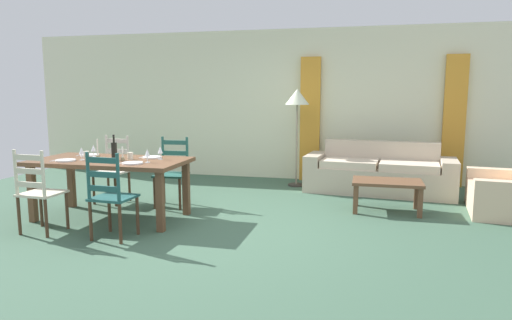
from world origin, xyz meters
The scene contains 30 objects.
ground_plane centered at (0.00, 0.00, -0.01)m, with size 9.60×9.60×0.02m, color #3C5C47.
wall_far centered at (0.00, 3.30, 1.35)m, with size 9.60×0.16×2.70m, color beige.
curtain_panel_left centered at (0.70, 3.16, 1.10)m, with size 0.35×0.08×2.20m, color gold.
curtain_panel_right centered at (3.10, 3.16, 1.10)m, with size 0.35×0.08×2.20m, color gold.
dining_table centered at (-1.40, 0.04, 0.66)m, with size 1.90×0.96×0.75m.
dining_chair_near_left centered at (-1.84, -0.72, 0.48)m, with size 0.43×0.41×0.96m.
dining_chair_near_right centered at (-0.95, -0.71, 0.48)m, with size 0.44×0.42×0.96m.
dining_chair_far_left centered at (-1.84, 0.83, 0.48)m, with size 0.45×0.43×0.96m.
dining_chair_far_right centered at (-0.92, 0.82, 0.48)m, with size 0.44×0.43×0.96m.
dinner_plate_near_left centered at (-1.85, -0.21, 0.76)m, with size 0.24×0.24×0.02m, color white.
fork_near_left centered at (-2.00, -0.21, 0.75)m, with size 0.02×0.17×0.01m, color silver.
dinner_plate_near_right centered at (-0.95, -0.21, 0.76)m, with size 0.24×0.24×0.02m, color white.
fork_near_right centered at (-1.10, -0.21, 0.75)m, with size 0.02×0.17×0.01m, color silver.
dinner_plate_far_left centered at (-1.85, 0.29, 0.76)m, with size 0.24×0.24×0.02m, color white.
fork_far_left centered at (-2.00, 0.29, 0.75)m, with size 0.02×0.17×0.01m, color silver.
dinner_plate_far_right centered at (-0.95, 0.29, 0.76)m, with size 0.24×0.24×0.02m, color white.
fork_far_right centered at (-1.10, 0.29, 0.75)m, with size 0.02×0.17×0.01m, color silver.
wine_bottle centered at (-1.30, -0.02, 0.87)m, with size 0.07×0.07×0.32m.
wine_glass_near_left centered at (-1.70, -0.10, 0.86)m, with size 0.06×0.06×0.16m.
wine_glass_near_right centered at (-0.82, -0.09, 0.86)m, with size 0.06×0.06×0.16m.
wine_glass_far_left centered at (-1.72, 0.18, 0.86)m, with size 0.06×0.06×0.16m.
wine_glass_far_right centered at (-0.79, 0.20, 0.86)m, with size 0.06×0.06×0.16m.
coffee_cup_primary centered at (-1.15, 0.10, 0.80)m, with size 0.07×0.07×0.09m, color beige.
coffee_cup_secondary centered at (-1.74, 0.06, 0.80)m, with size 0.07×0.07×0.09m, color beige.
candle_tall centered at (-1.58, 0.06, 0.82)m, with size 0.05×0.05×0.25m.
candle_short centered at (-1.20, 0.00, 0.80)m, with size 0.05×0.05×0.17m.
couch centered at (1.91, 2.41, 0.29)m, with size 2.35×1.02×0.80m.
coffee_table centered at (1.98, 1.20, 0.36)m, with size 0.90×0.56×0.42m.
armchair_upholstered centered at (3.52, 1.44, 0.25)m, with size 0.92×1.24×0.72m.
standing_lamp centered at (0.55, 2.60, 1.41)m, with size 0.40×0.40×1.64m.
Camera 1 is at (1.69, -4.94, 1.57)m, focal length 31.77 mm.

